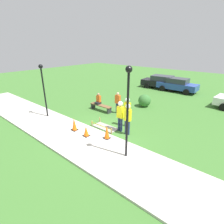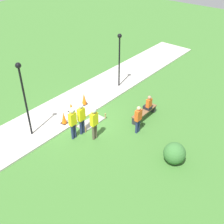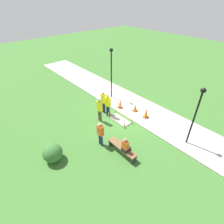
{
  "view_description": "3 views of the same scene",
  "coord_description": "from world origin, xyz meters",
  "px_view_note": "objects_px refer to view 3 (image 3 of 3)",
  "views": [
    {
      "loc": [
        6.4,
        -6.74,
        4.95
      ],
      "look_at": [
        -0.27,
        1.16,
        0.92
      ],
      "focal_mm": 28.0,
      "sensor_mm": 36.0,
      "label": 1
    },
    {
      "loc": [
        8.83,
        9.68,
        9.43
      ],
      "look_at": [
        -0.8,
        1.75,
        1.01
      ],
      "focal_mm": 45.0,
      "sensor_mm": 36.0,
      "label": 2
    },
    {
      "loc": [
        -7.45,
        7.6,
        7.59
      ],
      "look_at": [
        -0.03,
        1.05,
        0.76
      ],
      "focal_mm": 28.0,
      "sensor_mm": 36.0,
      "label": 3
    }
  ],
  "objects_px": {
    "lamppost_far": "(197,109)",
    "worker_trainee": "(100,107)",
    "traffic_cone_sidewalk_edge": "(120,104)",
    "worker_assistant": "(108,103)",
    "traffic_cone_far_patch": "(135,108)",
    "park_bench": "(122,149)",
    "worker_supervisor": "(103,99)",
    "traffic_cone_near_patch": "(146,113)",
    "bystander_in_orange_shirt": "(100,133)",
    "lamppost_near": "(111,67)",
    "person_seated_on_bench": "(126,146)"
  },
  "relations": [
    {
      "from": "lamppost_far",
      "to": "worker_trainee",
      "type": "bearing_deg",
      "value": 25.7
    },
    {
      "from": "traffic_cone_sidewalk_edge",
      "to": "lamppost_far",
      "type": "xyz_separation_m",
      "value": [
        -5.41,
        -0.37,
        2.03
      ]
    },
    {
      "from": "worker_assistant",
      "to": "worker_trainee",
      "type": "xyz_separation_m",
      "value": [
        -0.09,
        0.82,
        0.02
      ]
    },
    {
      "from": "traffic_cone_far_patch",
      "to": "lamppost_far",
      "type": "xyz_separation_m",
      "value": [
        -4.34,
        0.18,
        2.11
      ]
    },
    {
      "from": "lamppost_far",
      "to": "worker_assistant",
      "type": "bearing_deg",
      "value": 17.7
    },
    {
      "from": "park_bench",
      "to": "worker_supervisor",
      "type": "height_order",
      "value": "worker_supervisor"
    },
    {
      "from": "worker_trainee",
      "to": "traffic_cone_near_patch",
      "type": "bearing_deg",
      "value": -126.31
    },
    {
      "from": "bystander_in_orange_shirt",
      "to": "lamppost_near",
      "type": "relative_size",
      "value": 0.4
    },
    {
      "from": "worker_supervisor",
      "to": "traffic_cone_sidewalk_edge",
      "type": "bearing_deg",
      "value": -110.33
    },
    {
      "from": "person_seated_on_bench",
      "to": "lamppost_far",
      "type": "bearing_deg",
      "value": -116.12
    },
    {
      "from": "traffic_cone_near_patch",
      "to": "worker_assistant",
      "type": "xyz_separation_m",
      "value": [
        2.04,
        1.84,
        0.66
      ]
    },
    {
      "from": "traffic_cone_sidewalk_edge",
      "to": "lamppost_far",
      "type": "bearing_deg",
      "value": -176.04
    },
    {
      "from": "traffic_cone_far_patch",
      "to": "person_seated_on_bench",
      "type": "distance_m",
      "value": 4.54
    },
    {
      "from": "lamppost_near",
      "to": "traffic_cone_sidewalk_edge",
      "type": "bearing_deg",
      "value": 160.2
    },
    {
      "from": "traffic_cone_far_patch",
      "to": "bystander_in_orange_shirt",
      "type": "height_order",
      "value": "bystander_in_orange_shirt"
    },
    {
      "from": "worker_supervisor",
      "to": "bystander_in_orange_shirt",
      "type": "distance_m",
      "value": 3.42
    },
    {
      "from": "worker_supervisor",
      "to": "lamppost_near",
      "type": "height_order",
      "value": "lamppost_near"
    },
    {
      "from": "worker_supervisor",
      "to": "worker_assistant",
      "type": "distance_m",
      "value": 0.57
    },
    {
      "from": "person_seated_on_bench",
      "to": "bystander_in_orange_shirt",
      "type": "distance_m",
      "value": 1.68
    },
    {
      "from": "lamppost_near",
      "to": "worker_trainee",
      "type": "bearing_deg",
      "value": 125.03
    },
    {
      "from": "traffic_cone_far_patch",
      "to": "park_bench",
      "type": "height_order",
      "value": "traffic_cone_far_patch"
    },
    {
      "from": "traffic_cone_sidewalk_edge",
      "to": "bystander_in_orange_shirt",
      "type": "bearing_deg",
      "value": 120.13
    },
    {
      "from": "traffic_cone_far_patch",
      "to": "worker_trainee",
      "type": "xyz_separation_m",
      "value": [
        0.88,
        2.69,
        0.77
      ]
    },
    {
      "from": "worker_assistant",
      "to": "bystander_in_orange_shirt",
      "type": "distance_m",
      "value": 2.98
    },
    {
      "from": "worker_assistant",
      "to": "lamppost_near",
      "type": "relative_size",
      "value": 0.46
    },
    {
      "from": "traffic_cone_far_patch",
      "to": "lamppost_far",
      "type": "relative_size",
      "value": 0.16
    },
    {
      "from": "traffic_cone_near_patch",
      "to": "bystander_in_orange_shirt",
      "type": "bearing_deg",
      "value": 88.81
    },
    {
      "from": "traffic_cone_sidewalk_edge",
      "to": "worker_assistant",
      "type": "height_order",
      "value": "worker_assistant"
    },
    {
      "from": "park_bench",
      "to": "person_seated_on_bench",
      "type": "bearing_deg",
      "value": 170.44
    },
    {
      "from": "lamppost_far",
      "to": "park_bench",
      "type": "bearing_deg",
      "value": 59.73
    },
    {
      "from": "traffic_cone_far_patch",
      "to": "lamppost_far",
      "type": "height_order",
      "value": "lamppost_far"
    },
    {
      "from": "worker_assistant",
      "to": "lamppost_far",
      "type": "distance_m",
      "value": 5.73
    },
    {
      "from": "park_bench",
      "to": "worker_assistant",
      "type": "xyz_separation_m",
      "value": [
        3.29,
        -1.76,
        0.8
      ]
    },
    {
      "from": "traffic_cone_near_patch",
      "to": "person_seated_on_bench",
      "type": "relative_size",
      "value": 0.87
    },
    {
      "from": "traffic_cone_far_patch",
      "to": "traffic_cone_sidewalk_edge",
      "type": "height_order",
      "value": "traffic_cone_sidewalk_edge"
    },
    {
      "from": "worker_trainee",
      "to": "traffic_cone_sidewalk_edge",
      "type": "bearing_deg",
      "value": -84.92
    },
    {
      "from": "traffic_cone_far_patch",
      "to": "worker_supervisor",
      "type": "relative_size",
      "value": 0.31
    },
    {
      "from": "traffic_cone_far_patch",
      "to": "lamppost_near",
      "type": "relative_size",
      "value": 0.14
    },
    {
      "from": "traffic_cone_near_patch",
      "to": "bystander_in_orange_shirt",
      "type": "xyz_separation_m",
      "value": [
        0.08,
        4.07,
        0.44
      ]
    },
    {
      "from": "person_seated_on_bench",
      "to": "worker_supervisor",
      "type": "xyz_separation_m",
      "value": [
        4.16,
        -1.87,
        0.3
      ]
    },
    {
      "from": "person_seated_on_bench",
      "to": "lamppost_near",
      "type": "relative_size",
      "value": 0.22
    },
    {
      "from": "traffic_cone_sidewalk_edge",
      "to": "person_seated_on_bench",
      "type": "height_order",
      "value": "person_seated_on_bench"
    },
    {
      "from": "worker_supervisor",
      "to": "worker_trainee",
      "type": "distance_m",
      "value": 1.1
    },
    {
      "from": "park_bench",
      "to": "traffic_cone_near_patch",
      "type": "bearing_deg",
      "value": -70.94
    },
    {
      "from": "person_seated_on_bench",
      "to": "bystander_in_orange_shirt",
      "type": "bearing_deg",
      "value": 14.35
    },
    {
      "from": "traffic_cone_sidewalk_edge",
      "to": "park_bench",
      "type": "relative_size",
      "value": 0.39
    },
    {
      "from": "traffic_cone_near_patch",
      "to": "lamppost_near",
      "type": "xyz_separation_m",
      "value": [
        3.9,
        -0.11,
        2.28
      ]
    },
    {
      "from": "traffic_cone_far_patch",
      "to": "traffic_cone_sidewalk_edge",
      "type": "distance_m",
      "value": 1.21
    },
    {
      "from": "worker_assistant",
      "to": "worker_trainee",
      "type": "distance_m",
      "value": 0.82
    },
    {
      "from": "person_seated_on_bench",
      "to": "worker_assistant",
      "type": "xyz_separation_m",
      "value": [
        3.59,
        -1.81,
        0.31
      ]
    }
  ]
}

